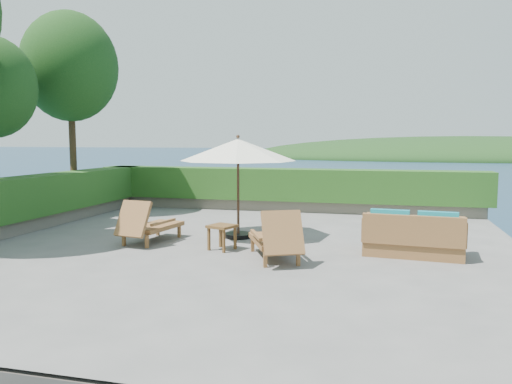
% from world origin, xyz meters
% --- Properties ---
extents(ground, '(12.00, 12.00, 0.00)m').
position_xyz_m(ground, '(0.00, 0.00, 0.00)').
color(ground, slate).
rests_on(ground, ground).
extents(foundation, '(12.00, 12.00, 3.00)m').
position_xyz_m(foundation, '(0.00, 0.00, -1.55)').
color(foundation, '#585046').
rests_on(foundation, ocean).
extents(ocean, '(600.00, 600.00, 0.00)m').
position_xyz_m(ocean, '(0.00, 0.00, -3.00)').
color(ocean, '#18374C').
rests_on(ocean, ground).
extents(offshore_island, '(126.00, 57.60, 12.60)m').
position_xyz_m(offshore_island, '(25.00, 140.00, -3.00)').
color(offshore_island, black).
rests_on(offshore_island, ocean).
extents(planter_wall_far, '(12.00, 0.60, 0.36)m').
position_xyz_m(planter_wall_far, '(0.00, 5.60, 0.18)').
color(planter_wall_far, '#706959').
rests_on(planter_wall_far, ground).
extents(planter_wall_left, '(0.60, 12.00, 0.36)m').
position_xyz_m(planter_wall_left, '(-5.60, 0.00, 0.18)').
color(planter_wall_left, '#706959').
rests_on(planter_wall_left, ground).
extents(hedge_far, '(12.40, 0.90, 1.00)m').
position_xyz_m(hedge_far, '(0.00, 5.60, 0.85)').
color(hedge_far, '#1B3F12').
rests_on(hedge_far, planter_wall_far).
extents(hedge_left, '(0.90, 12.40, 1.00)m').
position_xyz_m(hedge_left, '(-5.60, 0.00, 0.85)').
color(hedge_left, '#1B3F12').
rests_on(hedge_left, planter_wall_left).
extents(tree_far, '(2.80, 2.80, 6.03)m').
position_xyz_m(tree_far, '(-6.00, 3.20, 4.40)').
color(tree_far, '#3E2918').
rests_on(tree_far, ground).
extents(patio_umbrella, '(3.24, 3.24, 2.38)m').
position_xyz_m(patio_umbrella, '(-0.17, 0.99, 2.02)').
color(patio_umbrella, black).
rests_on(patio_umbrella, ground).
extents(lounge_left, '(0.95, 1.79, 0.99)m').
position_xyz_m(lounge_left, '(-1.93, -0.07, 0.41)').
color(lounge_left, brown).
rests_on(lounge_left, ground).
extents(lounge_right, '(1.38, 1.89, 1.01)m').
position_xyz_m(lounge_right, '(1.14, -0.95, 0.42)').
color(lounge_right, brown).
rests_on(lounge_right, ground).
extents(side_table, '(0.63, 0.63, 0.52)m').
position_xyz_m(side_table, '(-0.13, -0.35, 0.43)').
color(side_table, brown).
rests_on(side_table, ground).
extents(wicker_loveseat, '(1.98, 1.14, 0.93)m').
position_xyz_m(wicker_loveseat, '(3.67, 0.07, 0.36)').
color(wicker_loveseat, brown).
rests_on(wicker_loveseat, ground).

